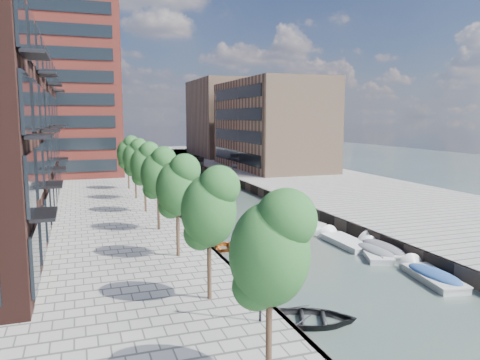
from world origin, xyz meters
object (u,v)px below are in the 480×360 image
tree_0 (270,247)px  tree_6 (128,151)px  motorboat_0 (430,276)px  tree_1 (209,206)px  tree_5 (135,156)px  motorboat_3 (299,221)px  motorboat_1 (374,252)px  sloop_4 (198,235)px  motorboat_4 (380,249)px  motorboat_2 (342,242)px  sloop_2 (222,249)px  sloop_3 (202,227)px  bridge (163,162)px  tree_2 (177,184)px  car (238,163)px  tree_4 (144,163)px  tree_3 (158,171)px  sloop_1 (308,323)px

tree_0 → tree_6: 42.00m
motorboat_0 → tree_1: bearing=-175.5°
tree_5 → motorboat_3: 17.99m
motorboat_1 → tree_0: bearing=-135.0°
tree_6 → sloop_4: size_ratio=1.26×
motorboat_1 → motorboat_4: size_ratio=0.88×
motorboat_2 → motorboat_4: 3.08m
motorboat_2 → tree_5: bearing=124.4°
motorboat_1 → sloop_2: bearing=154.4°
sloop_4 → motorboat_4: motorboat_4 is taller
tree_6 → motorboat_3: (12.54, -18.84, -5.11)m
sloop_3 → motorboat_1: bearing=-157.7°
sloop_3 → tree_1: bearing=150.5°
sloop_2 → sloop_3: 6.89m
bridge → motorboat_4: bridge is taller
tree_1 → sloop_4: 16.41m
tree_2 → sloop_2: 7.52m
motorboat_3 → car: car is taller
sloop_4 → motorboat_1: (9.98, -8.99, 0.18)m
tree_4 → sloop_2: (3.84, -10.30, -5.31)m
bridge → tree_4: (-8.50, -40.00, 3.92)m
tree_4 → motorboat_4: size_ratio=1.11×
sloop_3 → motorboat_2: size_ratio=0.98×
tree_0 → tree_2: (0.00, 14.00, 0.00)m
tree_0 → motorboat_0: bearing=31.1°
sloop_3 → sloop_4: sloop_3 is taller
bridge → tree_3: size_ratio=2.18×
tree_4 → sloop_2: size_ratio=1.49×
tree_0 → motorboat_4: size_ratio=1.11×
tree_5 → tree_0: bearing=-90.0°
tree_2 → tree_3: 7.00m
tree_0 → motorboat_1: bearing=45.0°
sloop_4 → motorboat_4: size_ratio=0.88×
sloop_1 → motorboat_1: size_ratio=0.92×
tree_4 → motorboat_4: bearing=-45.7°
sloop_3 → motorboat_4: motorboat_4 is taller
bridge → sloop_3: 43.65m
sloop_3 → motorboat_3: motorboat_3 is taller
motorboat_0 → motorboat_1: 5.16m
tree_6 → tree_0: bearing=-90.0°
tree_3 → sloop_4: 6.33m
bridge → motorboat_1: (4.71, -54.80, -1.21)m
tree_0 → tree_1: 7.00m
tree_3 → motorboat_4: size_ratio=1.11×
tree_4 → motorboat_4: 20.71m
tree_2 → motorboat_4: 14.93m
tree_0 → tree_2: 14.00m
tree_4 → tree_6: bearing=90.0°
sloop_2 → motorboat_4: 10.97m
tree_6 → sloop_3: 18.68m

